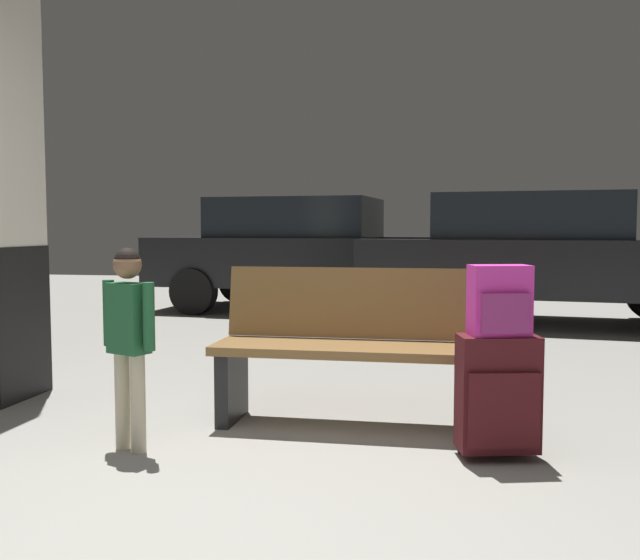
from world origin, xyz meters
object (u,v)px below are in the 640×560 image
Objects in this scene: child at (129,327)px; parked_car_near at (539,255)px; suitcase at (498,394)px; parked_car_far at (305,251)px; backpack_bright at (500,301)px; bench at (357,347)px.

child is 0.24× the size of parked_car_near.
child reaches higher than suitcase.
suitcase is at bearing -69.33° from parked_car_far.
backpack_bright is (0.00, -0.00, 0.45)m from suitcase.
bench is at bearing 146.77° from backpack_bright.
backpack_bright is 0.33× the size of child.
bench is 2.66× the size of suitcase.
bench is at bearing -108.14° from parked_car_near.
parked_car_near and parked_car_far have the same top height.
bench is 1.57× the size of child.
parked_car_near is (2.55, 5.31, 0.18)m from child.
parked_car_far reaches higher than bench.
parked_car_far reaches higher than backpack_bright.
bench is at bearing -74.87° from parked_car_far.
parked_car_far reaches higher than suitcase.
parked_car_far is at bearing 110.67° from suitcase.
parked_car_far is at bearing 165.74° from parked_car_near.
parked_car_near is at bearing 71.86° from bench.
suitcase is 0.59× the size of child.
backpack_bright is at bearing 6.77° from child.
suitcase is at bearing 6.79° from child.
child is (-1.81, -0.21, -0.14)m from backpack_bright.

